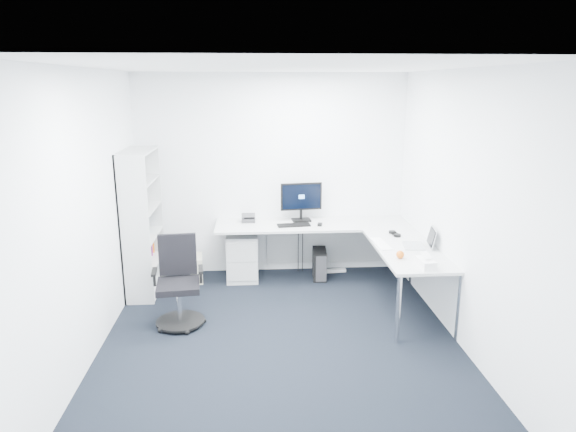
{
  "coord_description": "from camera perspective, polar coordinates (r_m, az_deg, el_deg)",
  "views": [
    {
      "loc": [
        -0.25,
        -4.75,
        2.56
      ],
      "look_at": [
        0.15,
        1.05,
        1.05
      ],
      "focal_mm": 32.0,
      "sensor_mm": 36.0,
      "label": 1
    }
  ],
  "objects": [
    {
      "name": "orange_fruit",
      "position": [
        5.56,
        12.36,
        -4.21
      ],
      "size": [
        0.09,
        0.09,
        0.09
      ],
      "primitive_type": "sphere",
      "color": "#D35E12",
      "rests_on": "l_desk"
    },
    {
      "name": "ground",
      "position": [
        5.4,
        -0.85,
        -13.73
      ],
      "size": [
        4.2,
        4.2,
        0.0
      ],
      "primitive_type": "plane",
      "color": "black"
    },
    {
      "name": "monitor",
      "position": [
        6.85,
        1.5,
        1.62
      ],
      "size": [
        0.57,
        0.24,
        0.53
      ],
      "primitive_type": null,
      "rotation": [
        0.0,
        0.0,
        0.11
      ],
      "color": "black",
      "rests_on": "l_desk"
    },
    {
      "name": "laptop",
      "position": [
        5.97,
        13.83,
        -2.27
      ],
      "size": [
        0.37,
        0.36,
        0.23
      ],
      "primitive_type": null,
      "rotation": [
        0.0,
        0.0,
        -0.16
      ],
      "color": "#BABEC1",
      "rests_on": "l_desk"
    },
    {
      "name": "tissue_box",
      "position": [
        5.35,
        15.03,
        -5.09
      ],
      "size": [
        0.15,
        0.27,
        0.09
      ],
      "primitive_type": "cube",
      "rotation": [
        0.0,
        0.0,
        0.09
      ],
      "color": "white",
      "rests_on": "l_desk"
    },
    {
      "name": "wall_left",
      "position": [
        5.14,
        -21.37,
        -0.07
      ],
      "size": [
        0.02,
        4.2,
        2.7
      ],
      "primitive_type": "cube",
      "color": "white",
      "rests_on": "ground"
    },
    {
      "name": "mouse",
      "position": [
        6.69,
        3.56,
        -0.95
      ],
      "size": [
        0.08,
        0.1,
        0.03
      ],
      "primitive_type": "cube",
      "rotation": [
        0.0,
        0.0,
        -0.23
      ],
      "color": "black",
      "rests_on": "l_desk"
    },
    {
      "name": "desk_phone",
      "position": [
        6.88,
        -4.42,
        -0.12
      ],
      "size": [
        0.18,
        0.18,
        0.12
      ],
      "primitive_type": null,
      "rotation": [
        0.0,
        0.0,
        -0.0
      ],
      "color": "#2F2F32",
      "rests_on": "l_desk"
    },
    {
      "name": "white_keyboard",
      "position": [
        5.99,
        10.28,
        -3.07
      ],
      "size": [
        0.17,
        0.47,
        0.02
      ],
      "primitive_type": "cube",
      "rotation": [
        0.0,
        0.0,
        0.07
      ],
      "color": "white",
      "rests_on": "l_desk"
    },
    {
      "name": "bookshelf",
      "position": [
        6.56,
        -15.9,
        -0.7
      ],
      "size": [
        0.35,
        0.9,
        1.79
      ],
      "primitive_type": null,
      "color": "#B7B9B9",
      "rests_on": "ground"
    },
    {
      "name": "drawer_pedestal",
      "position": [
        6.91,
        -5.09,
        -4.45
      ],
      "size": [
        0.41,
        0.51,
        0.63
      ],
      "primitive_type": "cube",
      "color": "#B6B8B8",
      "rests_on": "ground"
    },
    {
      "name": "black_pc_tower",
      "position": [
        6.96,
        3.5,
        -5.32
      ],
      "size": [
        0.21,
        0.41,
        0.39
      ],
      "primitive_type": "cube",
      "rotation": [
        0.0,
        0.0,
        -0.08
      ],
      "color": "black",
      "rests_on": "ground"
    },
    {
      "name": "task_chair",
      "position": [
        5.65,
        -12.11,
        -7.31
      ],
      "size": [
        0.6,
        0.6,
        0.97
      ],
      "primitive_type": null,
      "rotation": [
        0.0,
        0.0,
        0.1
      ],
      "color": "black",
      "rests_on": "ground"
    },
    {
      "name": "power_strip",
      "position": [
        7.22,
        4.93,
        -6.08
      ],
      "size": [
        0.39,
        0.11,
        0.04
      ],
      "primitive_type": "cube",
      "rotation": [
        0.0,
        0.0,
        0.1
      ],
      "color": "white",
      "rests_on": "ground"
    },
    {
      "name": "black_keyboard",
      "position": [
        6.66,
        0.65,
        -1.02
      ],
      "size": [
        0.44,
        0.19,
        0.02
      ],
      "primitive_type": "cube",
      "rotation": [
        0.0,
        0.0,
        0.11
      ],
      "color": "black",
      "rests_on": "l_desk"
    },
    {
      "name": "beige_pc_tower",
      "position": [
        6.97,
        -10.15,
        -5.73
      ],
      "size": [
        0.2,
        0.37,
        0.34
      ],
      "primitive_type": "cube",
      "rotation": [
        0.0,
        0.0,
        0.11
      ],
      "color": "#BBB99F",
      "rests_on": "ground"
    },
    {
      "name": "l_desk",
      "position": [
        6.57,
        3.28,
        -4.83
      ],
      "size": [
        2.61,
        1.46,
        0.76
      ],
      "primitive_type": null,
      "color": "#B6B8B8",
      "rests_on": "ground"
    },
    {
      "name": "ceiling",
      "position": [
        4.76,
        -0.97,
        16.25
      ],
      "size": [
        4.2,
        4.2,
        0.0
      ],
      "primitive_type": "plane",
      "color": "white"
    },
    {
      "name": "wall_back",
      "position": [
        6.96,
        -1.83,
        4.54
      ],
      "size": [
        3.6,
        0.02,
        2.7
      ],
      "primitive_type": "cube",
      "color": "white",
      "rests_on": "ground"
    },
    {
      "name": "wall_right",
      "position": [
        5.31,
        18.87,
        0.6
      ],
      "size": [
        0.02,
        4.2,
        2.7
      ],
      "primitive_type": "cube",
      "color": "white",
      "rests_on": "ground"
    },
    {
      "name": "headphones",
      "position": [
        6.39,
        11.78,
        -1.84
      ],
      "size": [
        0.16,
        0.22,
        0.05
      ],
      "primitive_type": null,
      "rotation": [
        0.0,
        0.0,
        0.16
      ],
      "color": "black",
      "rests_on": "l_desk"
    },
    {
      "name": "wall_front",
      "position": [
        2.92,
        1.33,
        -9.87
      ],
      "size": [
        3.6,
        0.02,
        2.7
      ],
      "primitive_type": "cube",
      "color": "white",
      "rests_on": "ground"
    }
  ]
}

